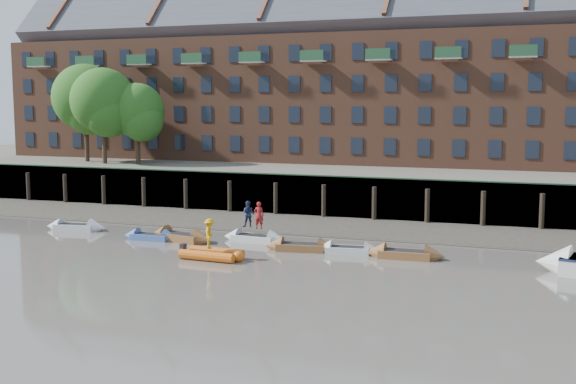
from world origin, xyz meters
The scene contains 18 objects.
ground centered at (0.00, 0.00, 0.00)m, with size 220.00×220.00×0.00m, color #635E56.
foreshore centered at (0.00, 18.00, 0.00)m, with size 110.00×8.00×0.50m, color #3D382F.
mud_band centered at (0.00, 14.60, 0.00)m, with size 110.00×1.60×0.10m, color #4C4336.
river_wall centered at (0.00, 22.38, 1.59)m, with size 110.00×1.23×3.30m.
bank_terrace centered at (0.00, 36.00, 1.60)m, with size 110.00×28.00×3.20m, color #5E594D.
apartment_terrace centered at (0.00, 36.99, 12.82)m, with size 80.60×15.56×20.98m.
tree_cluster centered at (-25.62, 27.35, 9.00)m, with size 11.76×7.74×9.40m.
rowboat_0 centered at (-16.79, 10.61, 0.23)m, with size 4.59×1.90×1.29m.
rowboat_1 centered at (-9.98, 9.31, 0.20)m, with size 4.02×1.31×1.15m.
rowboat_2 centered at (-7.94, 9.61, 0.25)m, with size 5.13×2.38×1.43m.
rowboat_3 centered at (-3.34, 10.96, 0.23)m, with size 4.53×1.59×1.29m.
rowboat_4 centered at (0.36, 9.34, 0.23)m, with size 4.63×1.93×1.30m.
rowboat_5 centered at (3.25, 9.57, 0.21)m, with size 4.14×1.66×1.17m.
rowboat_6 centered at (6.70, 9.37, 0.24)m, with size 4.67×1.54×1.34m.
rib_tender centered at (-3.56, 5.41, 0.28)m, with size 3.79×1.96×0.65m.
person_rower_a centered at (-3.04, 10.96, 1.75)m, with size 0.64×0.42×1.77m, color maroon.
person_rower_b centered at (-3.86, 11.22, 1.73)m, with size 0.84×0.65×1.73m, color #19233F.
person_rib_crew centered at (-3.83, 5.42, 1.48)m, with size 1.12×0.65×1.74m, color orange.
Camera 1 is at (14.19, -31.31, 8.97)m, focal length 45.00 mm.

